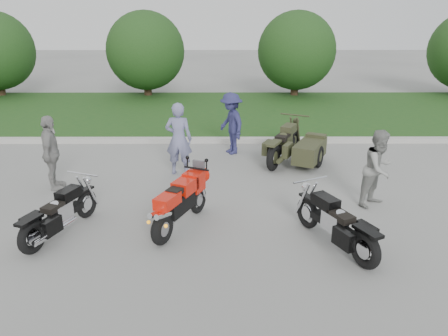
{
  "coord_description": "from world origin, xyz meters",
  "views": [
    {
      "loc": [
        0.57,
        -7.35,
        3.99
      ],
      "look_at": [
        0.59,
        1.41,
        0.8
      ],
      "focal_mm": 35.0,
      "sensor_mm": 36.0,
      "label": 1
    }
  ],
  "objects_px": {
    "person_denim": "(231,123)",
    "person_back": "(51,153)",
    "person_grey": "(379,168)",
    "person_stripe": "(179,139)",
    "cruiser_left": "(58,216)",
    "sportbike_red": "(180,201)",
    "cruiser_sidecar": "(299,148)",
    "cruiser_right": "(338,226)"
  },
  "relations": [
    {
      "from": "cruiser_right",
      "to": "person_denim",
      "type": "distance_m",
      "value": 5.77
    },
    {
      "from": "person_denim",
      "to": "person_back",
      "type": "height_order",
      "value": "person_denim"
    },
    {
      "from": "person_stripe",
      "to": "person_denim",
      "type": "distance_m",
      "value": 2.2
    },
    {
      "from": "person_denim",
      "to": "cruiser_left",
      "type": "bearing_deg",
      "value": -58.4
    },
    {
      "from": "cruiser_left",
      "to": "person_grey",
      "type": "bearing_deg",
      "value": 33.09
    },
    {
      "from": "sportbike_red",
      "to": "person_grey",
      "type": "height_order",
      "value": "person_grey"
    },
    {
      "from": "person_stripe",
      "to": "cruiser_right",
      "type": "bearing_deg",
      "value": 137.31
    },
    {
      "from": "person_denim",
      "to": "cruiser_right",
      "type": "bearing_deg",
      "value": -7.14
    },
    {
      "from": "sportbike_red",
      "to": "cruiser_sidecar",
      "type": "distance_m",
      "value": 4.7
    },
    {
      "from": "sportbike_red",
      "to": "cruiser_left",
      "type": "relative_size",
      "value": 0.95
    },
    {
      "from": "cruiser_sidecar",
      "to": "cruiser_right",
      "type": "bearing_deg",
      "value": -64.58
    },
    {
      "from": "sportbike_red",
      "to": "cruiser_left",
      "type": "distance_m",
      "value": 2.26
    },
    {
      "from": "cruiser_right",
      "to": "person_back",
      "type": "height_order",
      "value": "person_back"
    },
    {
      "from": "cruiser_left",
      "to": "cruiser_sidecar",
      "type": "relative_size",
      "value": 0.86
    },
    {
      "from": "cruiser_sidecar",
      "to": "person_denim",
      "type": "xyz_separation_m",
      "value": [
        -1.81,
        1.0,
        0.45
      ]
    },
    {
      "from": "person_stripe",
      "to": "person_denim",
      "type": "bearing_deg",
      "value": -120.51
    },
    {
      "from": "cruiser_left",
      "to": "sportbike_red",
      "type": "bearing_deg",
      "value": 28.38
    },
    {
      "from": "person_grey",
      "to": "person_back",
      "type": "height_order",
      "value": "person_back"
    },
    {
      "from": "cruiser_left",
      "to": "cruiser_sidecar",
      "type": "distance_m",
      "value": 6.49
    },
    {
      "from": "sportbike_red",
      "to": "person_grey",
      "type": "relative_size",
      "value": 1.14
    },
    {
      "from": "person_stripe",
      "to": "cruiser_left",
      "type": "bearing_deg",
      "value": 66.78
    },
    {
      "from": "cruiser_sidecar",
      "to": "person_stripe",
      "type": "bearing_deg",
      "value": -140.95
    },
    {
      "from": "sportbike_red",
      "to": "person_stripe",
      "type": "distance_m",
      "value": 3.02
    },
    {
      "from": "cruiser_left",
      "to": "person_grey",
      "type": "distance_m",
      "value": 6.5
    },
    {
      "from": "cruiser_sidecar",
      "to": "person_grey",
      "type": "bearing_deg",
      "value": -38.89
    },
    {
      "from": "person_stripe",
      "to": "person_grey",
      "type": "height_order",
      "value": "person_stripe"
    },
    {
      "from": "person_denim",
      "to": "cruiser_sidecar",
      "type": "bearing_deg",
      "value": 36.13
    },
    {
      "from": "cruiser_left",
      "to": "person_denim",
      "type": "distance_m",
      "value": 6.01
    },
    {
      "from": "sportbike_red",
      "to": "person_back",
      "type": "distance_m",
      "value": 3.73
    },
    {
      "from": "cruiser_right",
      "to": "person_denim",
      "type": "relative_size",
      "value": 1.14
    },
    {
      "from": "cruiser_sidecar",
      "to": "person_back",
      "type": "height_order",
      "value": "person_back"
    },
    {
      "from": "cruiser_left",
      "to": "cruiser_right",
      "type": "distance_m",
      "value": 5.08
    },
    {
      "from": "cruiser_left",
      "to": "person_stripe",
      "type": "xyz_separation_m",
      "value": [
        1.94,
        3.28,
        0.52
      ]
    },
    {
      "from": "cruiser_right",
      "to": "cruiser_sidecar",
      "type": "relative_size",
      "value": 0.88
    },
    {
      "from": "sportbike_red",
      "to": "cruiser_sidecar",
      "type": "relative_size",
      "value": 0.82
    },
    {
      "from": "sportbike_red",
      "to": "person_stripe",
      "type": "xyz_separation_m",
      "value": [
        -0.29,
        2.98,
        0.37
      ]
    },
    {
      "from": "person_back",
      "to": "sportbike_red",
      "type": "bearing_deg",
      "value": -133.85
    },
    {
      "from": "person_grey",
      "to": "person_denim",
      "type": "xyz_separation_m",
      "value": [
        -3.05,
        3.63,
        0.06
      ]
    },
    {
      "from": "cruiser_sidecar",
      "to": "person_back",
      "type": "relative_size",
      "value": 1.31
    },
    {
      "from": "cruiser_left",
      "to": "person_denim",
      "type": "xyz_separation_m",
      "value": [
        3.29,
        5.01,
        0.48
      ]
    },
    {
      "from": "sportbike_red",
      "to": "person_back",
      "type": "relative_size",
      "value": 1.08
    },
    {
      "from": "sportbike_red",
      "to": "cruiser_left",
      "type": "xyz_separation_m",
      "value": [
        -2.23,
        -0.29,
        -0.15
      ]
    }
  ]
}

